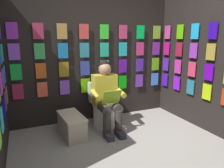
# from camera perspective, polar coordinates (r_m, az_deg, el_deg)

# --- Properties ---
(display_wall_back) EXTENTS (3.18, 0.14, 2.38)m
(display_wall_back) POSITION_cam_1_polar(r_m,az_deg,el_deg) (4.01, -5.05, 7.24)
(display_wall_back) COLOR black
(display_wall_back) RESTS_ON ground
(display_wall_left) EXTENTS (0.14, 1.83, 2.38)m
(display_wall_left) POSITION_cam_1_polar(r_m,az_deg,el_deg) (4.03, 21.82, 6.42)
(display_wall_left) COLOR black
(display_wall_left) RESTS_ON ground
(toilet) EXTENTS (0.41, 0.56, 0.77)m
(toilet) POSITION_cam_1_polar(r_m,az_deg,el_deg) (3.80, -2.59, -6.37)
(toilet) COLOR white
(toilet) RESTS_ON ground
(person_reading) EXTENTS (0.53, 0.69, 1.19)m
(person_reading) POSITION_cam_1_polar(r_m,az_deg,el_deg) (3.52, -1.39, -3.26)
(person_reading) COLOR gold
(person_reading) RESTS_ON ground
(comic_longbox_near) EXTENTS (0.37, 0.69, 0.36)m
(comic_longbox_near) POSITION_cam_1_polar(r_m,az_deg,el_deg) (3.49, -10.82, -10.93)
(comic_longbox_near) COLOR beige
(comic_longbox_near) RESTS_ON ground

